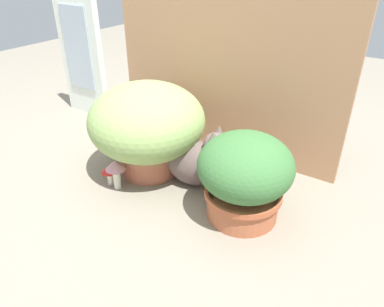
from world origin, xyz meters
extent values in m
plane|color=gray|center=(0.00, 0.00, 0.00)|extent=(6.00, 6.00, 0.00)
cube|color=tan|center=(0.02, 0.52, 0.40)|extent=(1.23, 0.03, 0.81)
cube|color=white|center=(-0.96, 0.47, 0.39)|extent=(0.34, 0.04, 0.77)
cube|color=#ADBECF|center=(-0.96, 0.45, 0.42)|extent=(0.22, 0.01, 0.49)
cylinder|color=#B86249|center=(-0.15, 0.12, 0.06)|extent=(0.27, 0.27, 0.12)
cylinder|color=#B16949|center=(-0.15, 0.12, 0.11)|extent=(0.29, 0.29, 0.02)
ellipsoid|color=#8EAE60|center=(-0.15, 0.12, 0.27)|extent=(0.53, 0.53, 0.35)
cylinder|color=#B7623E|center=(0.37, 0.07, 0.06)|extent=(0.29, 0.29, 0.12)
cylinder|color=#BA5B39|center=(0.37, 0.07, 0.11)|extent=(0.31, 0.31, 0.02)
ellipsoid|color=#3E7239|center=(0.37, 0.07, 0.23)|extent=(0.37, 0.37, 0.25)
ellipsoid|color=#685451|center=(0.08, 0.15, 0.11)|extent=(0.28, 0.20, 0.22)
ellipsoid|color=gray|center=(0.17, 0.16, 0.10)|extent=(0.08, 0.11, 0.11)
sphere|color=#685451|center=(0.19, 0.16, 0.23)|extent=(0.12, 0.12, 0.11)
cone|color=#685451|center=(0.18, 0.19, 0.29)|extent=(0.04, 0.04, 0.04)
cone|color=#685451|center=(0.19, 0.13, 0.29)|extent=(0.04, 0.04, 0.04)
cylinder|color=#685451|center=(-0.04, 0.18, 0.02)|extent=(0.19, 0.05, 0.07)
cylinder|color=silver|center=(-0.18, -0.07, 0.05)|extent=(0.03, 0.03, 0.10)
cone|color=pink|center=(-0.18, -0.07, 0.12)|extent=(0.09, 0.09, 0.04)
cylinder|color=#EDE6C9|center=(-0.23, -0.07, 0.03)|extent=(0.03, 0.03, 0.07)
cone|color=red|center=(-0.23, -0.07, 0.08)|extent=(0.08, 0.08, 0.03)
camera|label=1|loc=(0.83, -1.00, 0.95)|focal=33.22mm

